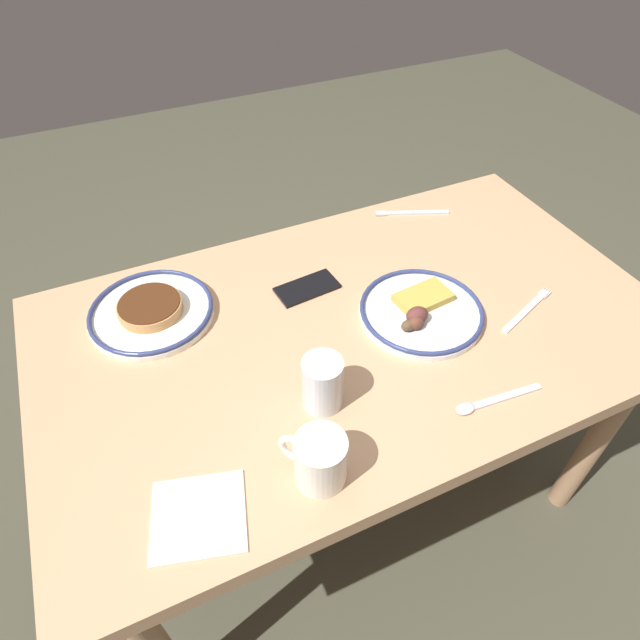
% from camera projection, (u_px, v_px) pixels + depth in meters
% --- Properties ---
extents(ground_plane, '(6.00, 6.00, 0.00)m').
position_uv_depth(ground_plane, '(344.00, 488.00, 1.68)').
color(ground_plane, '#474535').
extents(dining_table, '(1.35, 0.79, 0.73)m').
position_uv_depth(dining_table, '(354.00, 350.00, 1.22)').
color(dining_table, tan).
rests_on(dining_table, ground_plane).
extents(plate_near_main, '(0.27, 0.27, 0.04)m').
position_uv_depth(plate_near_main, '(151.00, 311.00, 1.17)').
color(plate_near_main, white).
rests_on(plate_near_main, dining_table).
extents(plate_center_pancakes, '(0.27, 0.27, 0.05)m').
position_uv_depth(plate_center_pancakes, '(421.00, 311.00, 1.18)').
color(plate_center_pancakes, white).
rests_on(plate_center_pancakes, dining_table).
extents(coffee_mug, '(0.10, 0.11, 0.10)m').
position_uv_depth(coffee_mug, '(319.00, 459.00, 0.87)').
color(coffee_mug, white).
rests_on(coffee_mug, dining_table).
extents(drinking_glass, '(0.08, 0.08, 0.11)m').
position_uv_depth(drinking_glass, '(322.00, 385.00, 0.98)').
color(drinking_glass, silver).
rests_on(drinking_glass, dining_table).
extents(cell_phone, '(0.15, 0.09, 0.01)m').
position_uv_depth(cell_phone, '(307.00, 288.00, 1.24)').
color(cell_phone, black).
rests_on(cell_phone, dining_table).
extents(paper_napkin, '(0.18, 0.17, 0.00)m').
position_uv_depth(paper_napkin, '(199.00, 516.00, 0.86)').
color(paper_napkin, white).
rests_on(paper_napkin, dining_table).
extents(fork_near, '(0.18, 0.08, 0.01)m').
position_uv_depth(fork_near, '(527.00, 310.00, 1.19)').
color(fork_near, silver).
rests_on(fork_near, dining_table).
extents(fork_far, '(0.20, 0.09, 0.01)m').
position_uv_depth(fork_far, '(411.00, 213.00, 1.47)').
color(fork_far, silver).
rests_on(fork_far, dining_table).
extents(tea_spoon, '(0.19, 0.03, 0.01)m').
position_uv_depth(tea_spoon, '(486.00, 402.00, 1.01)').
color(tea_spoon, silver).
rests_on(tea_spoon, dining_table).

